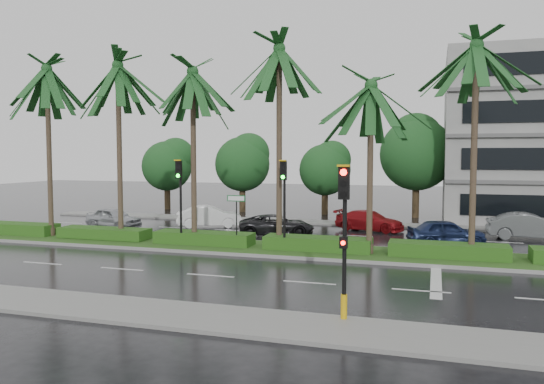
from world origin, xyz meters
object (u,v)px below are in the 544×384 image
(car_darkgrey, at_px, (277,225))
(car_blue, at_px, (446,232))
(car_silver, at_px, (114,218))
(car_white, at_px, (209,216))
(signal_median_left, at_px, (180,189))
(car_red, at_px, (369,221))
(street_sign, at_px, (236,208))
(car_grey, at_px, (529,226))
(signal_near, at_px, (344,236))

(car_darkgrey, height_order, car_blue, car_blue)
(car_silver, height_order, car_white, car_white)
(car_white, bearing_deg, car_silver, 88.85)
(signal_median_left, xyz_separation_m, car_red, (8.50, 9.08, -2.37))
(car_white, bearing_deg, street_sign, -170.91)
(car_silver, bearing_deg, car_darkgrey, -76.43)
(car_white, relative_size, car_darkgrey, 0.96)
(street_sign, distance_m, car_darkgrey, 5.53)
(signal_median_left, height_order, car_silver, signal_median_left)
(signal_median_left, xyz_separation_m, car_darkgrey, (3.50, 5.48, -2.38))
(car_silver, relative_size, car_grey, 0.87)
(street_sign, relative_size, car_silver, 0.66)
(signal_near, distance_m, street_sign, 12.11)
(signal_near, xyz_separation_m, signal_median_left, (-10.00, 9.69, 0.49))
(car_red, bearing_deg, car_white, 113.00)
(street_sign, relative_size, car_red, 0.60)
(car_blue, distance_m, car_grey, 5.63)
(car_white, bearing_deg, car_red, -105.67)
(car_red, relative_size, car_grey, 0.97)
(car_silver, bearing_deg, car_blue, -78.32)
(street_sign, height_order, car_grey, street_sign)
(car_white, relative_size, car_grey, 0.95)
(signal_median_left, height_order, car_blue, signal_median_left)
(signal_median_left, bearing_deg, car_red, 46.88)
(car_red, bearing_deg, car_blue, -117.44)
(car_darkgrey, distance_m, car_red, 6.16)
(signal_median_left, relative_size, car_darkgrey, 0.98)
(signal_median_left, relative_size, car_silver, 1.11)
(signal_near, xyz_separation_m, car_grey, (7.50, 18.00, -1.76))
(car_red, height_order, car_blue, car_blue)
(signal_near, distance_m, signal_median_left, 13.93)
(signal_near, distance_m, car_grey, 19.58)
(car_red, bearing_deg, car_grey, -79.62)
(signal_near, height_order, signal_median_left, signal_median_left)
(street_sign, bearing_deg, car_blue, 25.39)
(street_sign, xyz_separation_m, car_blue, (10.00, 4.75, -1.45))
(street_sign, bearing_deg, signal_median_left, -176.53)
(signal_median_left, xyz_separation_m, street_sign, (3.00, 0.18, -0.87))
(car_grey, bearing_deg, signal_near, 156.47)
(signal_near, relative_size, car_darkgrey, 0.98)
(car_silver, height_order, car_grey, car_grey)
(car_silver, xyz_separation_m, car_red, (16.00, 3.75, -0.04))
(car_silver, bearing_deg, car_white, -54.91)
(car_white, height_order, car_grey, car_grey)
(car_white, xyz_separation_m, car_grey, (19.28, 0.64, 0.04))
(car_silver, distance_m, car_darkgrey, 11.00)
(signal_near, bearing_deg, car_white, 124.16)
(signal_median_left, xyz_separation_m, car_silver, (-7.50, 5.33, -2.33))
(car_white, height_order, car_blue, car_white)
(car_darkgrey, height_order, car_red, car_red)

